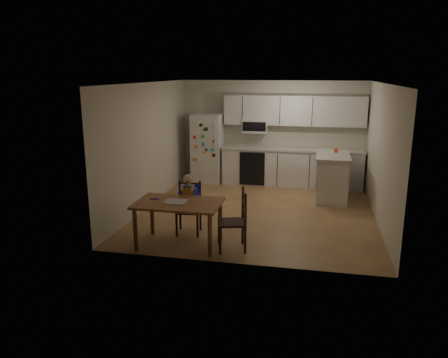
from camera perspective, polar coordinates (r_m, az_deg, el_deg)
room at (r=8.93m, az=4.94°, el=4.42°), size 4.52×5.01×2.51m
refrigerator at (r=10.90m, az=-2.13°, el=4.05°), size 0.72×0.70×1.70m
kitchen_run at (r=10.68m, az=8.76°, el=3.85°), size 3.37×0.62×2.15m
kitchen_island at (r=9.74m, az=13.90°, el=0.33°), size 0.70×1.33×0.98m
red_cup at (r=9.87m, az=14.42°, el=3.65°), size 0.07×0.07×0.09m
dining_table at (r=6.92m, az=-5.95°, el=-3.79°), size 1.34×0.86×0.72m
napkin at (r=6.90m, az=-6.35°, el=-2.94°), size 0.34×0.29×0.01m
toddler_spoon at (r=7.08m, az=-9.13°, el=-2.58°), size 0.12×0.06×0.02m
chair_booster at (r=7.45m, az=-4.63°, el=-2.41°), size 0.44×0.44×1.04m
chair_side at (r=6.76m, az=1.82°, el=-4.88°), size 0.52×0.52×0.95m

